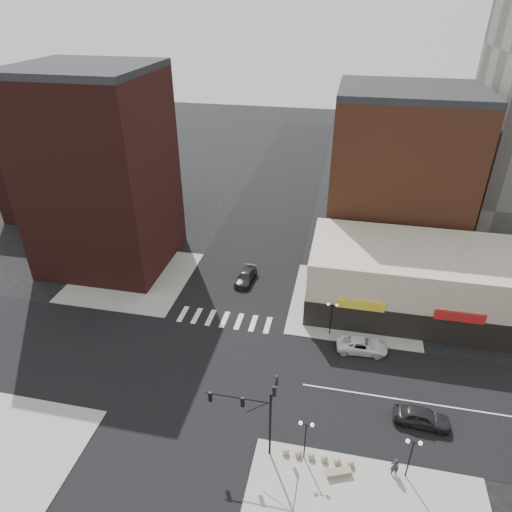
# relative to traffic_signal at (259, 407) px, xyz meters

# --- Properties ---
(ground) EXTENTS (240.00, 240.00, 0.00)m
(ground) POSITION_rel_traffic_signal_xyz_m (-7.24, 7.83, -4.96)
(ground) COLOR black
(ground) RESTS_ON ground
(road_ew) EXTENTS (200.00, 14.00, 0.02)m
(road_ew) POSITION_rel_traffic_signal_xyz_m (-7.24, 7.83, -4.95)
(road_ew) COLOR black
(road_ew) RESTS_ON ground
(road_ns) EXTENTS (14.00, 200.00, 0.02)m
(road_ns) POSITION_rel_traffic_signal_xyz_m (-7.24, 7.83, -4.95)
(road_ns) COLOR black
(road_ns) RESTS_ON ground
(sidewalk_nw) EXTENTS (15.00, 15.00, 0.12)m
(sidewalk_nw) POSITION_rel_traffic_signal_xyz_m (-21.74, 22.33, -4.90)
(sidewalk_nw) COLOR gray
(sidewalk_nw) RESTS_ON ground
(sidewalk_ne) EXTENTS (15.00, 15.00, 0.12)m
(sidewalk_ne) POSITION_rel_traffic_signal_xyz_m (7.26, 22.33, -4.90)
(sidewalk_ne) COLOR gray
(sidewalk_ne) RESTS_ON ground
(building_nw) EXTENTS (16.00, 15.00, 25.00)m
(building_nw) POSITION_rel_traffic_signal_xyz_m (-26.24, 26.33, 7.54)
(building_nw) COLOR #391612
(building_nw) RESTS_ON ground
(building_nw_low) EXTENTS (20.00, 18.00, 12.00)m
(building_nw_low) POSITION_rel_traffic_signal_xyz_m (-39.24, 41.83, 1.04)
(building_nw_low) COLOR #391612
(building_nw_low) RESTS_ON ground
(building_ne_midrise) EXTENTS (18.00, 15.00, 22.00)m
(building_ne_midrise) POSITION_rel_traffic_signal_xyz_m (11.76, 37.33, 6.04)
(building_ne_midrise) COLOR brown
(building_ne_midrise) RESTS_ON ground
(building_ne_row) EXTENTS (24.20, 12.20, 8.00)m
(building_ne_row) POSITION_rel_traffic_signal_xyz_m (13.76, 22.83, -1.66)
(building_ne_row) COLOR beige
(building_ne_row) RESTS_ON ground
(traffic_signal) EXTENTS (5.59, 3.09, 7.77)m
(traffic_signal) POSITION_rel_traffic_signal_xyz_m (0.00, 0.00, 0.00)
(traffic_signal) COLOR black
(traffic_signal) RESTS_ON ground
(street_lamp_se_a) EXTENTS (1.22, 0.32, 4.16)m
(street_lamp_se_a) POSITION_rel_traffic_signal_xyz_m (3.76, -0.17, -1.67)
(street_lamp_se_a) COLOR black
(street_lamp_se_a) RESTS_ON sidewalk_se
(street_lamp_se_b) EXTENTS (1.22, 0.32, 4.16)m
(street_lamp_se_b) POSITION_rel_traffic_signal_xyz_m (11.76, -0.17, -1.67)
(street_lamp_se_b) COLOR black
(street_lamp_se_b) RESTS_ON sidewalk_se
(street_lamp_ne) EXTENTS (1.22, 0.32, 4.16)m
(street_lamp_ne) POSITION_rel_traffic_signal_xyz_m (4.76, 15.83, -1.67)
(street_lamp_ne) COLOR black
(street_lamp_ne) RESTS_ON sidewalk_ne
(bollard_row) EXTENTS (5.81, 0.56, 0.56)m
(bollard_row) POSITION_rel_traffic_signal_xyz_m (4.89, -0.17, -4.56)
(bollard_row) COLOR gray
(bollard_row) RESTS_ON sidewalk_se
(white_suv) EXTENTS (5.43, 2.71, 1.48)m
(white_suv) POSITION_rel_traffic_signal_xyz_m (8.25, 13.92, -4.22)
(white_suv) COLOR white
(white_suv) RESTS_ON ground
(dark_sedan_east) EXTENTS (4.94, 2.25, 1.64)m
(dark_sedan_east) POSITION_rel_traffic_signal_xyz_m (13.45, 5.37, -4.14)
(dark_sedan_east) COLOR black
(dark_sedan_east) RESTS_ON ground
(dark_sedan_north) EXTENTS (2.43, 5.07, 1.43)m
(dark_sedan_north) POSITION_rel_traffic_signal_xyz_m (-6.71, 24.34, -4.25)
(dark_sedan_north) COLOR black
(dark_sedan_north) RESTS_ON ground
(pedestrian) EXTENTS (0.70, 0.50, 1.80)m
(pedestrian) POSITION_rel_traffic_signal_xyz_m (10.84, -0.17, -3.94)
(pedestrian) COLOR #28262B
(pedestrian) RESTS_ON sidewalk_se
(stone_bench) EXTENTS (2.11, 1.33, 0.47)m
(stone_bench) POSITION_rel_traffic_signal_xyz_m (6.61, -1.17, -4.59)
(stone_bench) COLOR #89735F
(stone_bench) RESTS_ON sidewalk_se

